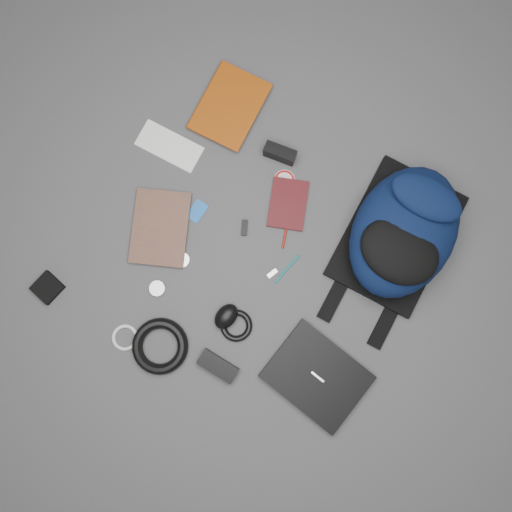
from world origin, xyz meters
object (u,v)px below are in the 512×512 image
at_px(pouch, 47,288).
at_px(textbook_red, 204,94).
at_px(comic_book, 133,225).
at_px(dvd_case, 288,204).
at_px(power_brick, 218,366).
at_px(backpack, 404,232).
at_px(compact_camera, 280,153).
at_px(mouse, 226,316).
at_px(laptop, 317,376).

bearing_deg(pouch, textbook_red, 79.67).
bearing_deg(comic_book, dvd_case, 13.76).
bearing_deg(power_brick, comic_book, 153.47).
bearing_deg(backpack, compact_camera, 172.46).
bearing_deg(mouse, dvd_case, 100.19).
bearing_deg(power_brick, laptop, 25.64).
xyz_separation_m(laptop, textbook_red, (-0.80, 0.71, -0.00)).
xyz_separation_m(dvd_case, mouse, (-0.01, -0.45, 0.02)).
bearing_deg(backpack, power_brick, -116.06).
height_order(mouse, power_brick, mouse).
distance_m(backpack, mouse, 0.66).
xyz_separation_m(textbook_red, compact_camera, (0.34, -0.08, 0.02)).
distance_m(textbook_red, power_brick, 0.96).
distance_m(dvd_case, compact_camera, 0.18).
bearing_deg(textbook_red, comic_book, -90.19).
distance_m(comic_book, pouch, 0.36).
relative_size(laptop, mouse, 3.30).
relative_size(power_brick, pouch, 1.58).
height_order(backpack, dvd_case, backpack).
bearing_deg(backpack, laptop, -92.36).
bearing_deg(pouch, power_brick, 2.96).
height_order(comic_book, dvd_case, comic_book).
xyz_separation_m(textbook_red, power_brick, (0.49, -0.83, 0.00)).
xyz_separation_m(laptop, power_brick, (-0.31, -0.12, 0.00)).
bearing_deg(textbook_red, dvd_case, -26.19).
bearing_deg(compact_camera, backpack, -14.25).
bearing_deg(dvd_case, compact_camera, 107.89).
bearing_deg(laptop, compact_camera, 137.45).
xyz_separation_m(dvd_case, compact_camera, (-0.11, 0.14, 0.02)).
height_order(dvd_case, mouse, mouse).
bearing_deg(power_brick, compact_camera, 105.28).
distance_m(textbook_red, compact_camera, 0.35).
bearing_deg(pouch, compact_camera, 57.43).
bearing_deg(power_brick, mouse, 112.17).
distance_m(backpack, power_brick, 0.77).
height_order(backpack, compact_camera, backpack).
relative_size(mouse, power_brick, 0.70).
distance_m(comic_book, power_brick, 0.57).
bearing_deg(backpack, comic_book, -154.29).
relative_size(textbook_red, compact_camera, 2.46).
height_order(dvd_case, compact_camera, compact_camera).
bearing_deg(dvd_case, textbook_red, 135.52).
relative_size(dvd_case, pouch, 2.08).
height_order(backpack, power_brick, backpack).
height_order(dvd_case, pouch, pouch).
distance_m(compact_camera, power_brick, 0.77).
distance_m(textbook_red, mouse, 0.80).
bearing_deg(dvd_case, mouse, -109.93).
xyz_separation_m(backpack, laptop, (-0.03, -0.56, -0.09)).
xyz_separation_m(comic_book, compact_camera, (0.34, 0.46, 0.02)).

